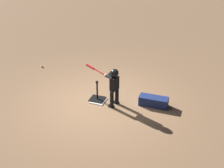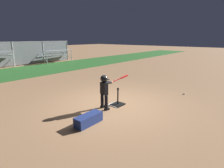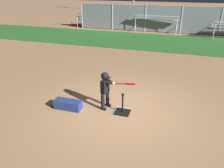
{
  "view_description": "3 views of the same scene",
  "coord_description": "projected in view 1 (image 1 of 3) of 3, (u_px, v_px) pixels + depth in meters",
  "views": [
    {
      "loc": [
        -3.1,
        7.26,
        4.91
      ],
      "look_at": [
        -0.39,
        -0.21,
        0.6
      ],
      "focal_mm": 50.0,
      "sensor_mm": 36.0,
      "label": 1
    },
    {
      "loc": [
        -4.59,
        -3.83,
        2.36
      ],
      "look_at": [
        0.09,
        0.14,
        0.73
      ],
      "focal_mm": 28.0,
      "sensor_mm": 36.0,
      "label": 2
    },
    {
      "loc": [
        1.43,
        -5.58,
        3.51
      ],
      "look_at": [
        -0.37,
        0.19,
        0.73
      ],
      "focal_mm": 35.0,
      "sensor_mm": 36.0,
      "label": 3
    }
  ],
  "objects": [
    {
      "name": "batting_tee",
      "position": [
        97.0,
        97.0,
        9.38
      ],
      "size": [
        0.44,
        0.4,
        0.63
      ],
      "color": "black",
      "rests_on": "ground_plane"
    },
    {
      "name": "baseball",
      "position": [
        42.0,
        66.0,
        11.42
      ],
      "size": [
        0.07,
        0.07,
        0.07
      ],
      "primitive_type": "sphere",
      "color": "white",
      "rests_on": "ground_plane"
    },
    {
      "name": "equipment_bag",
      "position": [
        154.0,
        101.0,
        9.08
      ],
      "size": [
        0.84,
        0.33,
        0.28
      ],
      "primitive_type": "cube",
      "rotation": [
        0.0,
        0.0,
        0.01
      ],
      "color": "navy",
      "rests_on": "ground_plane"
    },
    {
      "name": "ground_plane",
      "position": [
        97.0,
        103.0,
        9.27
      ],
      "size": [
        90.0,
        90.0,
        0.0
      ],
      "primitive_type": "plane",
      "color": "#99704C"
    },
    {
      "name": "batter_child",
      "position": [
        113.0,
        83.0,
        8.8
      ],
      "size": [
        1.1,
        0.48,
        1.18
      ],
      "color": "black",
      "rests_on": "ground_plane"
    },
    {
      "name": "home_plate",
      "position": [
        98.0,
        101.0,
        9.36
      ],
      "size": [
        0.45,
        0.45,
        0.02
      ],
      "primitive_type": "cube",
      "rotation": [
        0.0,
        0.0,
        -0.02
      ],
      "color": "white",
      "rests_on": "ground_plane"
    }
  ]
}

